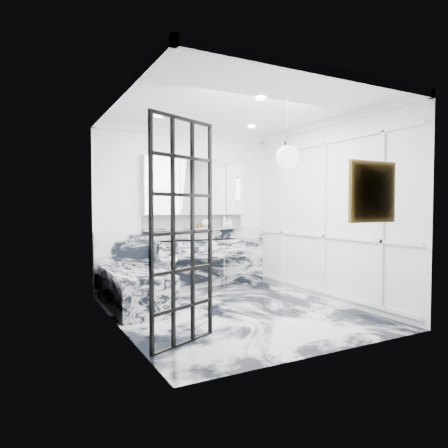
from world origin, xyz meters
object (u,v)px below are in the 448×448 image
mirror_cabinet (195,186)px  bathtub (135,289)px  trough_sink (200,249)px  crittall_door (183,233)px

mirror_cabinet → bathtub: bearing=-147.9°
mirror_cabinet → bathtub: 2.20m
trough_sink → bathtub: bearing=-153.5°
trough_sink → mirror_cabinet: 1.10m
crittall_door → trough_sink: bearing=37.9°
mirror_cabinet → trough_sink: bearing=-90.0°
crittall_door → bathtub: size_ratio=1.43×
mirror_cabinet → bathtub: size_ratio=1.15×
bathtub → trough_sink: bearing=26.5°
bathtub → crittall_door: bearing=-88.8°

